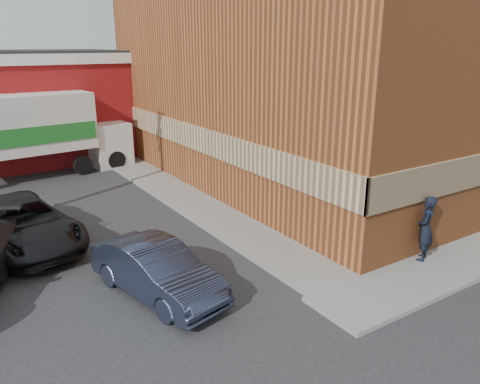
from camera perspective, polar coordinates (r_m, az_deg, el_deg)
ground at (r=12.00m, az=9.40°, el=-12.32°), size 90.00×90.00×0.00m
brick_building at (r=22.83m, az=10.79°, el=14.20°), size 14.25×18.25×9.36m
sidewalk_west at (r=19.21m, az=-7.42°, el=-0.33°), size 1.80×18.00×0.12m
man at (r=13.99m, az=21.68°, el=-4.14°), size 0.81×0.73×1.87m
sedan at (r=11.75m, az=-10.09°, el=-9.38°), size 2.26×4.22×1.32m
suv_a at (r=15.66m, az=-25.15°, el=-3.52°), size 3.37×5.67×1.48m
box_truck at (r=23.52m, az=-23.13°, el=7.07°), size 7.89×3.07×3.80m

